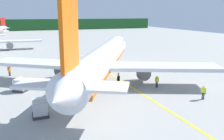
# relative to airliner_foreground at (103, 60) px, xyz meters

# --- Properties ---
(airliner_foreground) EXTENTS (32.24, 38.07, 11.90)m
(airliner_foreground) POSITION_rel_airliner_foreground_xyz_m (0.00, 0.00, 0.00)
(airliner_foreground) COLOR silver
(airliner_foreground) RESTS_ON ground
(cargo_container_near) EXTENTS (1.62, 1.62, 2.00)m
(cargo_container_near) POSITION_rel_airliner_foreground_xyz_m (-10.42, -10.95, -2.44)
(cargo_container_near) COLOR #333338
(cargo_container_near) RESTS_ON ground
(cargo_container_mid) EXTENTS (2.41, 2.41, 1.83)m
(cargo_container_mid) POSITION_rel_airliner_foreground_xyz_m (-12.12, -1.06, -2.53)
(cargo_container_mid) COLOR #333338
(cargo_container_mid) RESTS_ON ground
(crew_marshaller) EXTENTS (0.45, 0.52, 1.71)m
(crew_marshaller) POSITION_rel_airliner_foreground_xyz_m (8.77, -12.58, -2.38)
(crew_marshaller) COLOR #191E33
(crew_marshaller) RESTS_ON ground
(crew_loader_left) EXTENTS (0.55, 0.43, 1.78)m
(crew_loader_left) POSITION_rel_airliner_foreground_xyz_m (-13.78, 8.56, -2.34)
(crew_loader_left) COLOR #191E33
(crew_loader_left) RESTS_ON ground
(crew_loader_right) EXTENTS (0.61, 0.35, 1.74)m
(crew_loader_right) POSITION_rel_airliner_foreground_xyz_m (-4.75, -4.26, -2.36)
(crew_loader_right) COLOR #191E33
(crew_loader_right) RESTS_ON ground
(crew_supervisor) EXTENTS (0.42, 0.56, 1.72)m
(crew_supervisor) POSITION_rel_airliner_foreground_xyz_m (6.04, -6.20, -2.38)
(crew_supervisor) COLOR #191E33
(crew_supervisor) RESTS_ON ground
(apron_guide_line) EXTENTS (0.30, 60.00, 0.01)m
(apron_guide_line) POSITION_rel_airliner_foreground_xyz_m (2.74, -4.50, -3.39)
(apron_guide_line) COLOR yellow
(apron_guide_line) RESTS_ON ground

